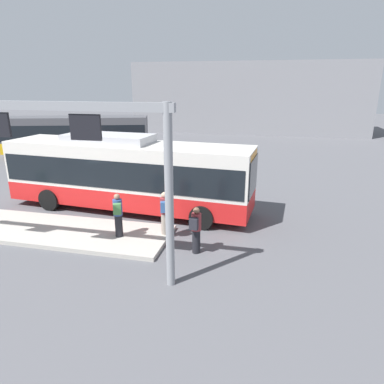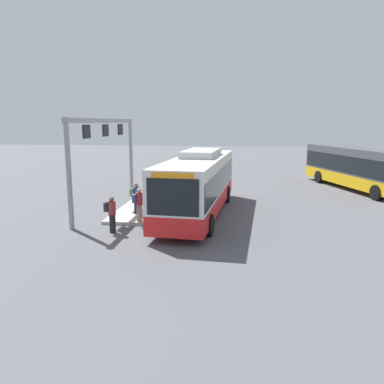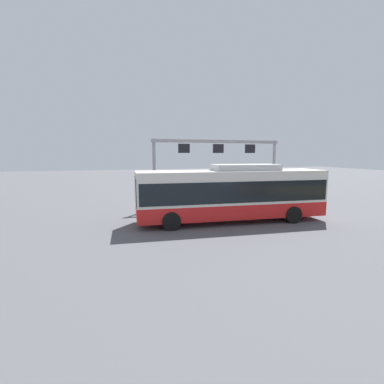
% 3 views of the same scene
% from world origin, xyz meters
% --- Properties ---
extents(ground_plane, '(120.00, 120.00, 0.00)m').
position_xyz_m(ground_plane, '(0.00, 0.00, 0.00)').
color(ground_plane, '#56565B').
extents(platform_curb, '(10.00, 2.80, 0.16)m').
position_xyz_m(platform_curb, '(-2.25, -3.14, 0.08)').
color(platform_curb, '#B2ADA3').
rests_on(platform_curb, ground).
extents(bus_main, '(11.50, 3.42, 3.46)m').
position_xyz_m(bus_main, '(-0.01, 0.00, 1.81)').
color(bus_main, red).
rests_on(bus_main, ground).
extents(bus_background_left, '(11.53, 5.73, 3.10)m').
position_xyz_m(bus_background_left, '(-9.06, 11.01, 1.78)').
color(bus_background_left, '#EAAD14').
rests_on(bus_background_left, ground).
extents(person_boarding, '(0.44, 0.59, 1.67)m').
position_xyz_m(person_boarding, '(2.57, -2.66, 1.05)').
color(person_boarding, gray).
rests_on(person_boarding, platform_curb).
extents(person_waiting_near, '(0.38, 0.55, 1.67)m').
position_xyz_m(person_waiting_near, '(3.97, -3.57, 0.89)').
color(person_waiting_near, black).
rests_on(person_waiting_near, ground).
extents(person_waiting_mid, '(0.48, 0.60, 1.67)m').
position_xyz_m(person_waiting_mid, '(0.97, -3.24, 1.05)').
color(person_waiting_mid, black).
rests_on(person_waiting_mid, platform_curb).
extents(platform_sign_gantry, '(10.67, 0.24, 5.20)m').
position_xyz_m(platform_sign_gantry, '(-1.47, -5.63, 3.82)').
color(platform_sign_gantry, gray).
rests_on(platform_sign_gantry, ground).
extents(trash_bin, '(0.52, 0.52, 0.90)m').
position_xyz_m(trash_bin, '(-6.28, -3.38, 0.61)').
color(trash_bin, '#2D5133').
rests_on(trash_bin, platform_curb).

